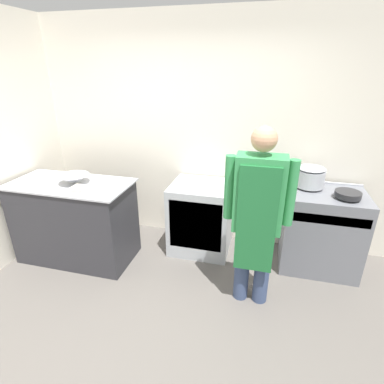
{
  "coord_description": "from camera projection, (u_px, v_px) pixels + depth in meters",
  "views": [
    {
      "loc": [
        0.83,
        -1.78,
        2.12
      ],
      "look_at": [
        0.13,
        0.94,
        0.93
      ],
      "focal_mm": 28.0,
      "sensor_mm": 36.0,
      "label": 1
    }
  ],
  "objects": [
    {
      "name": "saute_pan",
      "position": [
        348.0,
        194.0,
        2.96
      ],
      "size": [
        0.25,
        0.25,
        0.06
      ],
      "color": "#262628",
      "rests_on": "stove"
    },
    {
      "name": "plastic_tub",
      "position": [
        79.0,
        190.0,
        3.0
      ],
      "size": [
        0.15,
        0.15,
        0.07
      ],
      "color": "silver",
      "rests_on": "prep_counter"
    },
    {
      "name": "prep_counter",
      "position": [
        76.0,
        221.0,
        3.44
      ],
      "size": [
        1.34,
        0.66,
        0.94
      ],
      "color": "#2D2D33",
      "rests_on": "ground_plane"
    },
    {
      "name": "ground_plane",
      "position": [
        151.0,
        329.0,
        2.61
      ],
      "size": [
        14.0,
        14.0,
        0.0
      ],
      "primitive_type": "plane",
      "color": "#5B5651"
    },
    {
      "name": "wall_left",
      "position": [
        16.0,
        138.0,
        3.42
      ],
      "size": [
        0.05,
        8.0,
        2.7
      ],
      "color": "silver",
      "rests_on": "ground_plane"
    },
    {
      "name": "wall_back",
      "position": [
        198.0,
        135.0,
        3.62
      ],
      "size": [
        8.0,
        0.05,
        2.7
      ],
      "color": "silver",
      "rests_on": "ground_plane"
    },
    {
      "name": "person_cook",
      "position": [
        257.0,
        211.0,
        2.59
      ],
      "size": [
        0.6,
        0.24,
        1.69
      ],
      "color": "#38476B",
      "rests_on": "ground_plane"
    },
    {
      "name": "stock_pot",
      "position": [
        310.0,
        176.0,
        3.2
      ],
      "size": [
        0.3,
        0.3,
        0.23
      ],
      "color": "#B2B5BC",
      "rests_on": "stove"
    },
    {
      "name": "fridge_unit",
      "position": [
        201.0,
        217.0,
        3.63
      ],
      "size": [
        0.71,
        0.62,
        0.85
      ],
      "color": "#A8ADB2",
      "rests_on": "ground_plane"
    },
    {
      "name": "mixing_bowl",
      "position": [
        74.0,
        179.0,
        3.24
      ],
      "size": [
        0.33,
        0.33,
        0.1
      ],
      "color": "#B2B5BC",
      "rests_on": "prep_counter"
    },
    {
      "name": "stove",
      "position": [
        321.0,
        230.0,
        3.29
      ],
      "size": [
        0.81,
        0.61,
        0.91
      ],
      "color": "slate",
      "rests_on": "ground_plane"
    }
  ]
}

